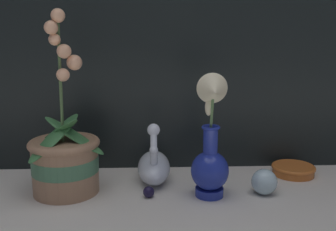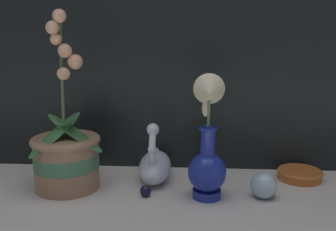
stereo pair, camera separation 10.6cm
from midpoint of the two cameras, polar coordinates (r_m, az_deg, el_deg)
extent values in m
plane|color=beige|center=(0.98, -0.55, -13.29)|extent=(2.80, 2.80, 0.00)
cylinder|color=#9E7556|center=(1.10, -17.39, -7.10)|extent=(0.17, 0.17, 0.14)
cylinder|color=#477A56|center=(1.09, -17.41, -6.74)|extent=(0.17, 0.17, 0.04)
torus|color=#9E7556|center=(1.08, -17.61, -3.91)|extent=(0.19, 0.19, 0.02)
cylinder|color=#4C6B3D|center=(1.04, -18.19, 4.89)|extent=(0.01, 0.03, 0.32)
ellipsoid|color=#38703D|center=(1.06, -16.28, -2.85)|extent=(0.17, 0.09, 0.10)
ellipsoid|color=#38703D|center=(1.10, -18.43, -2.42)|extent=(0.17, 0.17, 0.11)
ellipsoid|color=#38703D|center=(1.05, -18.97, -3.06)|extent=(0.14, 0.16, 0.10)
sphere|color=#E5A87F|center=(1.03, -18.65, 13.59)|extent=(0.03, 0.03, 0.03)
sphere|color=#E5A87F|center=(1.02, -19.54, 11.94)|extent=(0.03, 0.03, 0.03)
sphere|color=#E5A87F|center=(1.03, -19.06, 10.39)|extent=(0.03, 0.03, 0.03)
sphere|color=#E5A87F|center=(1.02, -17.80, 8.86)|extent=(0.04, 0.04, 0.04)
sphere|color=#E5A87F|center=(1.03, -16.35, 7.37)|extent=(0.04, 0.04, 0.04)
sphere|color=#E5A87F|center=(1.02, -17.93, 5.61)|extent=(0.03, 0.03, 0.03)
ellipsoid|color=silver|center=(1.13, -4.76, -7.57)|extent=(0.09, 0.19, 0.08)
cone|color=silver|center=(1.19, -4.63, -5.88)|extent=(0.05, 0.06, 0.06)
cylinder|color=silver|center=(1.05, -4.96, -6.22)|extent=(0.02, 0.04, 0.06)
sphere|color=silver|center=(1.03, -5.03, -5.04)|extent=(0.02, 0.02, 0.02)
cylinder|color=silver|center=(1.04, -5.01, -3.58)|extent=(0.02, 0.04, 0.06)
sphere|color=silver|center=(1.05, -5.00, -2.13)|extent=(0.03, 0.03, 0.03)
cylinder|color=navy|center=(1.05, 3.10, -11.03)|extent=(0.07, 0.07, 0.02)
ellipsoid|color=navy|center=(1.02, 3.14, -8.06)|extent=(0.10, 0.10, 0.10)
cylinder|color=navy|center=(1.00, 3.19, -3.68)|extent=(0.04, 0.04, 0.07)
torus|color=navy|center=(0.99, 3.21, -1.77)|extent=(0.05, 0.05, 0.01)
cylinder|color=#567A47|center=(0.97, 3.31, 0.44)|extent=(0.01, 0.03, 0.08)
cone|color=beige|center=(0.94, 3.46, 3.60)|extent=(0.08, 0.06, 0.08)
ellipsoid|color=beige|center=(0.97, 2.83, 1.21)|extent=(0.02, 0.02, 0.04)
sphere|color=silver|center=(1.06, 11.04, -9.47)|extent=(0.07, 0.07, 0.07)
cylinder|color=#C66628|center=(1.23, 15.40, -7.68)|extent=(0.12, 0.12, 0.03)
torus|color=#C66628|center=(1.23, 15.42, -7.29)|extent=(0.13, 0.13, 0.01)
sphere|color=#191433|center=(1.04, -5.80, -11.04)|extent=(0.03, 0.03, 0.03)
camera|label=1|loc=(0.05, -92.86, -0.62)|focal=42.00mm
camera|label=2|loc=(0.05, 87.14, 0.62)|focal=42.00mm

